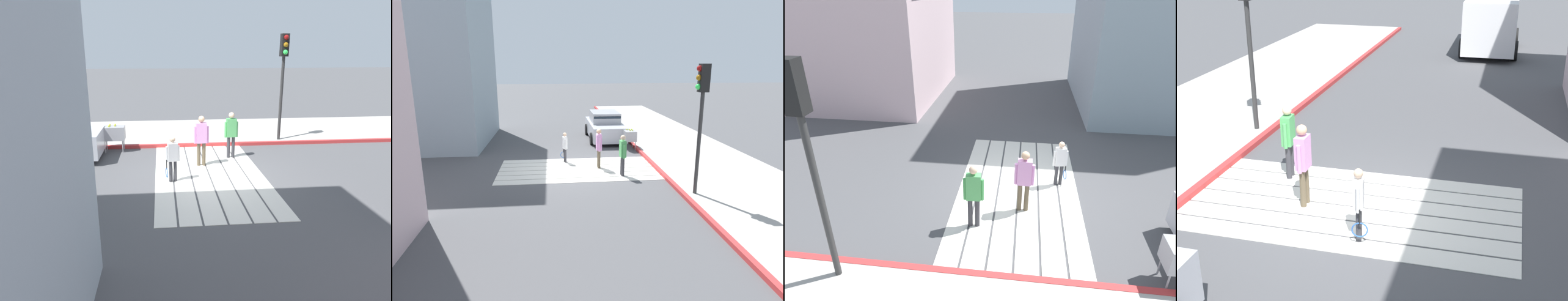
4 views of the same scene
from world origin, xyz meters
The scene contains 7 objects.
ground_plane centered at (0.00, 0.00, 0.00)m, with size 120.00×120.00×0.00m, color #4C4C4F.
crosswalk_stripes centered at (0.00, 0.00, 0.01)m, with size 6.40×3.25×0.01m.
curb_painted centered at (-3.25, 0.00, 0.07)m, with size 0.16×40.00×0.13m, color #BC3333.
traffic_light_corner centered at (-3.58, 3.35, 3.04)m, with size 0.39×0.28×4.24m.
pedestrian_adult_lead centered at (-0.90, -0.14, 0.96)m, with size 0.21×0.48×1.65m.
pedestrian_adult_trailing centered at (-1.67, 0.99, 0.94)m, with size 0.23×0.47×1.61m.
pedestrian_child_with_racket centered at (0.47, -1.12, 0.75)m, with size 0.31×0.42×1.33m.
Camera 3 is at (-8.13, -0.02, 5.21)m, focal length 31.59 mm.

